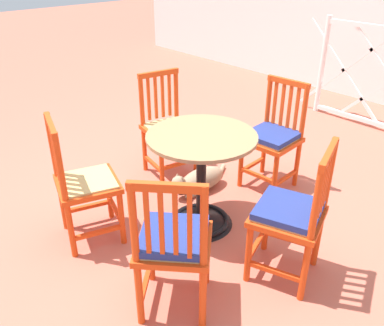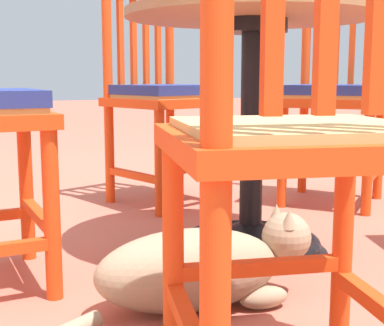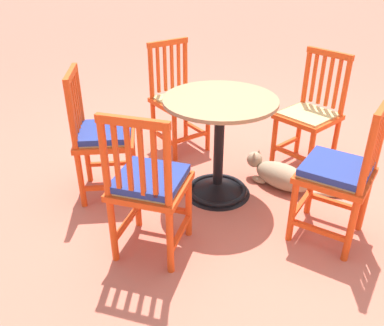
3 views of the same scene
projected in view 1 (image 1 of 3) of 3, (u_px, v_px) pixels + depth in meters
name	position (u px, v px, depth m)	size (l,w,h in m)	color
ground_plane	(180.00, 220.00, 3.13)	(24.00, 24.00, 0.00)	#BC604C
cafe_table	(201.00, 191.00, 2.97)	(0.76, 0.76, 0.73)	black
orange_chair_by_planter	(168.00, 128.00, 3.60)	(0.47, 0.47, 0.91)	#D64214
orange_chair_at_corner	(83.00, 184.00, 2.76)	(0.50, 0.50, 0.91)	#D64214
orange_chair_near_fence	(174.00, 243.00, 2.20)	(0.57, 0.57, 0.91)	#D64214
orange_chair_facing_out	(292.00, 215.00, 2.42)	(0.51, 0.51, 0.91)	#D64214
orange_chair_tucked_in	(273.00, 138.00, 3.39)	(0.43, 0.43, 0.91)	#D64214
tabby_cat	(199.00, 180.00, 3.47)	(0.27, 0.74, 0.23)	#9E896B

